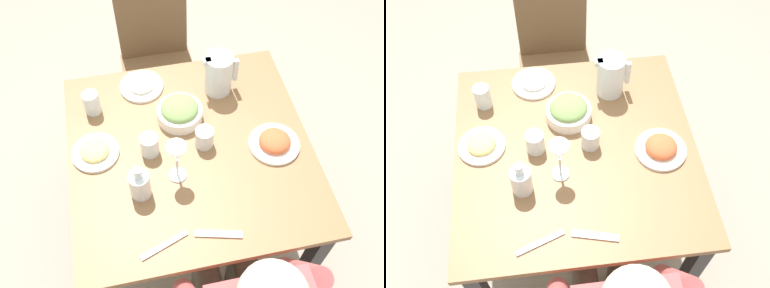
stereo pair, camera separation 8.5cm
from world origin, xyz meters
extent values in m
plane|color=gray|center=(0.00, 0.00, 0.00)|extent=(8.00, 8.00, 0.00)
cube|color=olive|center=(0.00, 0.00, 0.73)|extent=(0.98, 0.98, 0.03)
cube|color=#232328|center=(0.44, -0.44, 0.36)|extent=(0.06, 0.06, 0.71)
cube|color=#232328|center=(-0.44, 0.44, 0.36)|extent=(0.06, 0.06, 0.71)
cube|color=#232328|center=(0.44, 0.44, 0.36)|extent=(0.06, 0.06, 0.71)
cube|color=brown|center=(0.15, 0.91, 0.21)|extent=(0.04, 0.04, 0.41)
cube|color=brown|center=(-0.19, 0.91, 0.21)|extent=(0.04, 0.04, 0.41)
cube|color=brown|center=(0.15, 0.57, 0.21)|extent=(0.04, 0.04, 0.41)
cube|color=brown|center=(-0.19, 0.57, 0.21)|extent=(0.04, 0.04, 0.41)
cube|color=brown|center=(-0.02, 0.74, 0.43)|extent=(0.40, 0.40, 0.03)
cube|color=brown|center=(-0.02, 0.92, 0.65)|extent=(0.38, 0.04, 0.42)
cylinder|color=#473D33|center=(-0.01, -0.33, 0.22)|extent=(0.10, 0.10, 0.44)
cylinder|color=#473D33|center=(0.16, -0.33, 0.22)|extent=(0.10, 0.10, 0.44)
cylinder|color=#B24C4C|center=(0.27, -0.57, 0.71)|extent=(0.08, 0.23, 0.37)
cylinder|color=silver|center=(0.19, 0.30, 0.84)|extent=(0.12, 0.12, 0.19)
cube|color=silver|center=(0.26, 0.30, 0.85)|extent=(0.02, 0.02, 0.11)
cube|color=silver|center=(0.13, 0.30, 0.92)|extent=(0.04, 0.03, 0.02)
cylinder|color=white|center=(-0.01, 0.17, 0.77)|extent=(0.19, 0.19, 0.05)
ellipsoid|color=#759951|center=(-0.01, 0.17, 0.80)|extent=(0.16, 0.16, 0.06)
cylinder|color=white|center=(-0.15, 0.37, 0.75)|extent=(0.19, 0.19, 0.01)
ellipsoid|color=white|center=(-0.15, 0.37, 0.76)|extent=(0.12, 0.12, 0.04)
cylinder|color=white|center=(0.34, -0.05, 0.75)|extent=(0.21, 0.21, 0.01)
ellipsoid|color=#CC5B33|center=(0.34, -0.05, 0.77)|extent=(0.13, 0.13, 0.06)
cylinder|color=white|center=(-0.38, 0.05, 0.75)|extent=(0.19, 0.19, 0.01)
ellipsoid|color=#E0C670|center=(-0.38, 0.05, 0.76)|extent=(0.12, 0.12, 0.04)
cylinder|color=silver|center=(-0.37, 0.28, 0.79)|extent=(0.07, 0.07, 0.11)
cylinder|color=silver|center=(-0.16, 0.02, 0.79)|extent=(0.07, 0.07, 0.09)
cylinder|color=silver|center=(0.06, 0.01, 0.79)|extent=(0.07, 0.07, 0.09)
cylinder|color=silver|center=(-0.07, -0.11, 0.74)|extent=(0.07, 0.07, 0.01)
cylinder|color=silver|center=(-0.07, -0.11, 0.80)|extent=(0.01, 0.01, 0.10)
cone|color=silver|center=(-0.07, -0.11, 0.89)|extent=(0.08, 0.08, 0.09)
cylinder|color=silver|center=(-0.22, -0.16, 0.80)|extent=(0.08, 0.08, 0.12)
cylinder|color=#993333|center=(-0.22, -0.16, 0.78)|extent=(0.07, 0.07, 0.07)
cylinder|color=silver|center=(-0.22, -0.16, 0.88)|extent=(0.03, 0.03, 0.04)
cube|color=silver|center=(0.02, -0.38, 0.75)|extent=(0.17, 0.07, 0.01)
cube|color=silver|center=(-0.17, -0.39, 0.75)|extent=(0.18, 0.08, 0.01)
camera|label=1|loc=(-0.20, -0.98, 2.18)|focal=40.31mm
camera|label=2|loc=(-0.11, -0.99, 2.18)|focal=40.31mm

